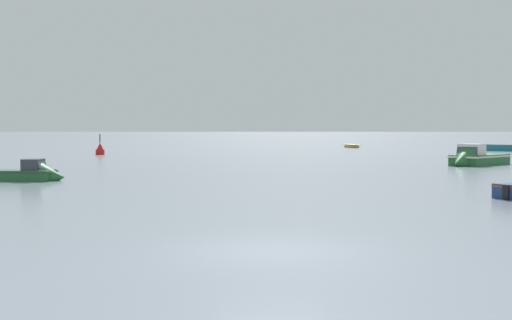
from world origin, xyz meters
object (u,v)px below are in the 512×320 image
Objects in this scene: rowboat_moored_2 at (352,146)px; channel_buoy at (100,150)px; motorboat_moored_5 at (473,161)px; motorboat_moored_6 at (29,176)px.

channel_buoy is at bearing 112.78° from rowboat_moored_2.
motorboat_moored_5 reaches higher than motorboat_moored_6.
channel_buoy is (-32.14, 20.55, 0.10)m from motorboat_moored_5.
channel_buoy is (-4.17, 35.62, 0.20)m from motorboat_moored_6.
motorboat_moored_5 is 1.46× the size of rowboat_moored_2.
motorboat_moored_6 reaches higher than rowboat_moored_2.
channel_buoy is at bearing 99.06° from motorboat_moored_6.
motorboat_moored_5 reaches higher than rowboat_moored_2.
channel_buoy reaches higher than motorboat_moored_6.
motorboat_moored_5 is 38.15m from channel_buoy.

